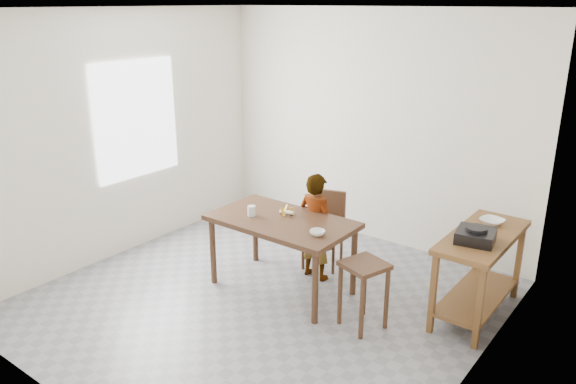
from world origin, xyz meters
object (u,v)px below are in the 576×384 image
Objects in this scene: child at (316,227)px; prep_counter at (478,275)px; dining_table at (282,254)px; dining_chair at (323,231)px; stool at (363,295)px.

prep_counter is at bearing -167.08° from child.
dining_table is 1.23× the size of child.
prep_counter is 1.48× the size of dining_chair.
dining_table is 2.26× the size of stool.
dining_chair reaches higher than stool.
stool is at bearing -6.49° from dining_table.
dining_table is 0.47m from child.
child is (0.12, 0.41, 0.19)m from dining_table.
dining_table is 1.72× the size of dining_chair.
dining_chair is (-0.09, 0.27, -0.16)m from child.
prep_counter reaches higher than dining_table.
prep_counter reaches higher than stool.
child is 1.40× the size of dining_chair.
stool is (0.97, -0.80, -0.10)m from dining_chair.
child is at bearing -169.76° from prep_counter.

